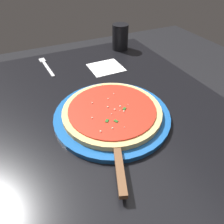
{
  "coord_description": "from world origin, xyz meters",
  "views": [
    {
      "loc": [
        -0.49,
        0.16,
        1.15
      ],
      "look_at": [
        -0.06,
        -0.04,
        0.76
      ],
      "focal_mm": 32.91,
      "sensor_mm": 36.0,
      "label": 1
    }
  ],
  "objects_px": {
    "fork": "(46,66)",
    "pizza": "(112,111)",
    "napkin_folded_right": "(106,67)",
    "cup_tall_drink": "(120,37)",
    "serving_plate": "(112,115)",
    "pizza_server": "(118,156)"
  },
  "relations": [
    {
      "from": "pizza",
      "to": "pizza_server",
      "type": "distance_m",
      "value": 0.17
    },
    {
      "from": "pizza",
      "to": "pizza_server",
      "type": "xyz_separation_m",
      "value": [
        -0.16,
        0.06,
        -0.0
      ]
    },
    {
      "from": "napkin_folded_right",
      "to": "serving_plate",
      "type": "bearing_deg",
      "value": 159.56
    },
    {
      "from": "pizza",
      "to": "cup_tall_drink",
      "type": "bearing_deg",
      "value": -29.4
    },
    {
      "from": "serving_plate",
      "to": "fork",
      "type": "distance_m",
      "value": 0.44
    },
    {
      "from": "pizza_server",
      "to": "cup_tall_drink",
      "type": "relative_size",
      "value": 1.87
    },
    {
      "from": "fork",
      "to": "serving_plate",
      "type": "bearing_deg",
      "value": -164.63
    },
    {
      "from": "napkin_folded_right",
      "to": "pizza",
      "type": "bearing_deg",
      "value": 159.56
    },
    {
      "from": "serving_plate",
      "to": "napkin_folded_right",
      "type": "relative_size",
      "value": 2.59
    },
    {
      "from": "pizza",
      "to": "napkin_folded_right",
      "type": "height_order",
      "value": "pizza"
    },
    {
      "from": "serving_plate",
      "to": "cup_tall_drink",
      "type": "xyz_separation_m",
      "value": [
        0.46,
        -0.26,
        0.05
      ]
    },
    {
      "from": "serving_plate",
      "to": "fork",
      "type": "height_order",
      "value": "serving_plate"
    },
    {
      "from": "fork",
      "to": "pizza",
      "type": "bearing_deg",
      "value": -164.63
    },
    {
      "from": "pizza",
      "to": "cup_tall_drink",
      "type": "height_order",
      "value": "cup_tall_drink"
    },
    {
      "from": "serving_plate",
      "to": "pizza_server",
      "type": "distance_m",
      "value": 0.17
    },
    {
      "from": "pizza_server",
      "to": "fork",
      "type": "relative_size",
      "value": 1.19
    },
    {
      "from": "cup_tall_drink",
      "to": "napkin_folded_right",
      "type": "bearing_deg",
      "value": 136.9
    },
    {
      "from": "serving_plate",
      "to": "fork",
      "type": "relative_size",
      "value": 1.87
    },
    {
      "from": "pizza",
      "to": "fork",
      "type": "distance_m",
      "value": 0.44
    },
    {
      "from": "pizza",
      "to": "serving_plate",
      "type": "bearing_deg",
      "value": -24.59
    },
    {
      "from": "pizza",
      "to": "cup_tall_drink",
      "type": "relative_size",
      "value": 2.5
    },
    {
      "from": "serving_plate",
      "to": "pizza",
      "type": "relative_size",
      "value": 1.18
    }
  ]
}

